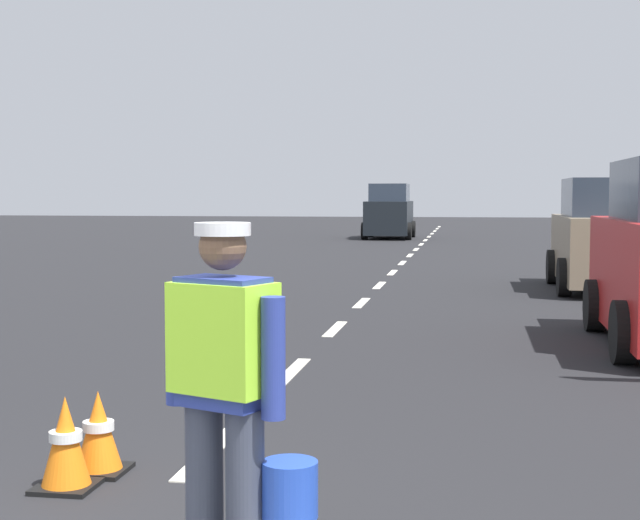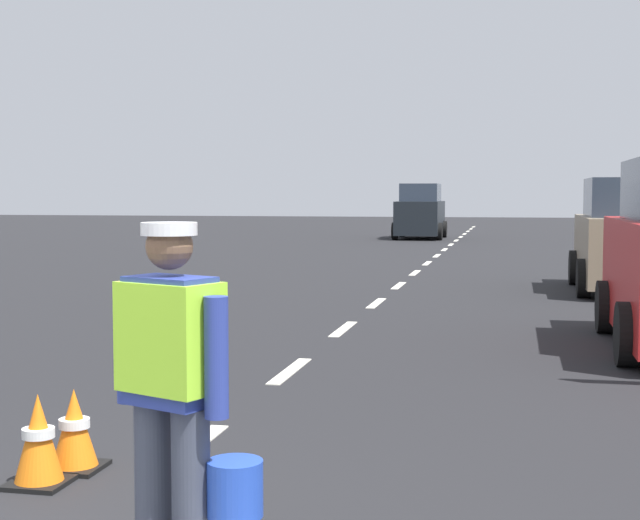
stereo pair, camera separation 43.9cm
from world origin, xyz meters
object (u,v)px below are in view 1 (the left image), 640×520
object	(u,v)px
traffic_cone_near	(99,432)
traffic_cone_far	(66,443)
road_worker	(229,383)
car_parked_far	(606,239)
car_oncoming_third	(389,213)

from	to	relation	value
traffic_cone_near	traffic_cone_far	world-z (taller)	traffic_cone_far
road_worker	car_parked_far	distance (m)	14.27
road_worker	traffic_cone_far	size ratio (longest dim) A/B	2.92
road_worker	traffic_cone_near	size ratio (longest dim) A/B	3.12
traffic_cone_far	road_worker	bearing A→B (deg)	-40.53
traffic_cone_near	car_parked_far	xyz separation A→B (m)	(4.81, 12.34, 0.70)
traffic_cone_near	car_oncoming_third	bearing A→B (deg)	91.69
traffic_cone_near	car_oncoming_third	xyz separation A→B (m)	(-0.94, 31.97, 0.76)
traffic_cone_near	car_oncoming_third	size ratio (longest dim) A/B	0.14
road_worker	traffic_cone_far	distance (m)	1.87
car_parked_far	car_oncoming_third	bearing A→B (deg)	106.35
road_worker	car_parked_far	bearing A→B (deg)	75.60
car_oncoming_third	car_parked_far	xyz separation A→B (m)	(5.76, -19.63, -0.05)
road_worker	traffic_cone_far	bearing A→B (deg)	139.47
car_oncoming_third	car_parked_far	world-z (taller)	car_oncoming_third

